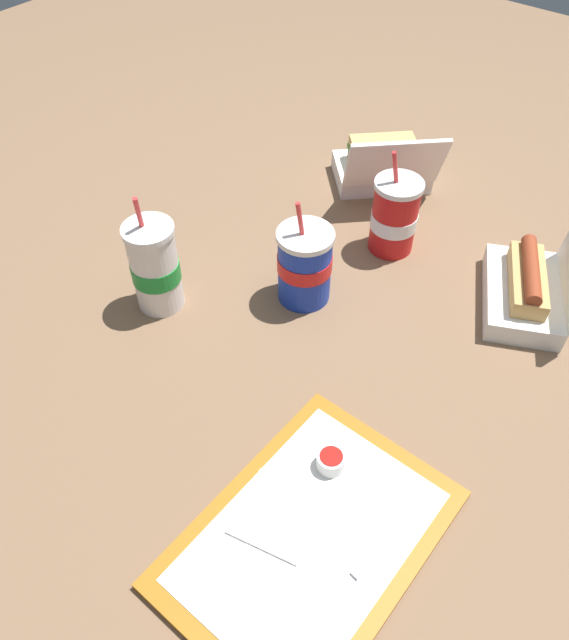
{
  "coord_description": "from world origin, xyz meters",
  "views": [
    {
      "loc": [
        0.57,
        0.44,
        0.78
      ],
      "look_at": [
        0.04,
        0.0,
        0.05
      ],
      "focal_mm": 35.0,
      "sensor_mm": 36.0,
      "label": 1
    }
  ],
  "objects": [
    {
      "name": "ground_plane",
      "position": [
        0.0,
        0.0,
        0.0
      ],
      "size": [
        3.2,
        3.2,
        0.0
      ],
      "primitive_type": "plane",
      "color": "brown"
    },
    {
      "name": "food_tray",
      "position": [
        0.29,
        0.25,
        0.01
      ],
      "size": [
        0.37,
        0.26,
        0.01
      ],
      "color": "#A56619",
      "rests_on": "ground_plane"
    },
    {
      "name": "ketchup_cup",
      "position": [
        0.19,
        0.21,
        0.03
      ],
      "size": [
        0.04,
        0.04,
        0.02
      ],
      "color": "white",
      "rests_on": "food_tray"
    },
    {
      "name": "napkin_stack",
      "position": [
        0.29,
        0.2,
        0.02
      ],
      "size": [
        0.12,
        0.12,
        0.0
      ],
      "primitive_type": "cube",
      "rotation": [
        0.0,
        0.0,
        0.24
      ],
      "color": "white",
      "rests_on": "food_tray"
    },
    {
      "name": "plastic_fork",
      "position": [
        0.24,
        0.33,
        0.02
      ],
      "size": [
        0.11,
        0.03,
        0.0
      ],
      "primitive_type": "cube",
      "rotation": [
        0.0,
        0.0,
        -0.17
      ],
      "color": "white",
      "rests_on": "food_tray"
    },
    {
      "name": "clamshell_hotdog_left",
      "position": [
        -0.29,
        0.28,
        0.04
      ],
      "size": [
        0.25,
        0.22,
        0.16
      ],
      "color": "white",
      "rests_on": "ground_plane"
    },
    {
      "name": "clamshell_sandwich_corner",
      "position": [
        -0.44,
        -0.12,
        0.04
      ],
      "size": [
        0.27,
        0.27,
        0.16
      ],
      "color": "white",
      "rests_on": "ground_plane"
    },
    {
      "name": "soda_cup_back",
      "position": [
        0.11,
        -0.22,
        0.08
      ],
      "size": [
        0.08,
        0.08,
        0.23
      ],
      "color": "white",
      "rests_on": "ground_plane"
    },
    {
      "name": "soda_cup_corner",
      "position": [
        -0.27,
        0.01,
        0.07
      ],
      "size": [
        0.09,
        0.09,
        0.21
      ],
      "color": "red",
      "rests_on": "ground_plane"
    },
    {
      "name": "soda_cup_left",
      "position": [
        -0.06,
        -0.04,
        0.07
      ],
      "size": [
        0.1,
        0.1,
        0.2
      ],
      "color": "#1938B7",
      "rests_on": "ground_plane"
    }
  ]
}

